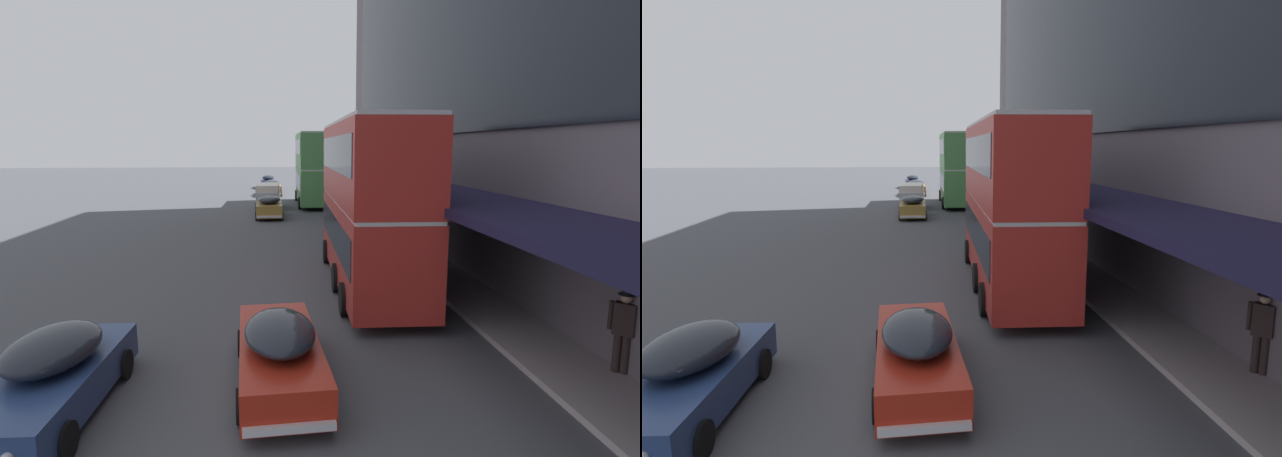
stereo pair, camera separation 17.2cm
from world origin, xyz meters
The scene contains 9 objects.
transit_bus_kerbside_front centered at (3.93, 13.84, 3.15)m, with size 2.97×10.65×5.84m.
transit_bus_kerbside_rear centered at (4.21, 39.17, 3.30)m, with size 2.93×9.98×6.11m.
sedan_oncoming_front centered at (0.78, 48.17, 0.79)m, with size 1.95×4.94×1.59m.
sedan_lead_mid centered at (0.44, 31.61, 0.78)m, with size 1.89×4.53×1.58m.
sedan_trailing_near centered at (0.37, 57.42, 0.77)m, with size 1.92×4.46×1.57m.
sedan_second_mid centered at (-3.67, 5.75, 0.76)m, with size 2.10×4.88×1.55m.
sedan_lead_near centered at (0.60, 6.50, 0.75)m, with size 1.95×5.05×1.50m.
vw_van centered at (0.38, 37.32, 1.10)m, with size 2.03×4.61×1.96m.
pedestrian_at_kerb centered at (7.90, 5.96, 1.18)m, with size 0.46×0.48×1.86m.
Camera 1 is at (0.43, -3.44, 4.96)m, focal length 28.00 mm.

